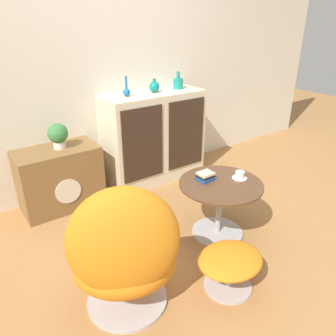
{
  "coord_description": "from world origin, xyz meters",
  "views": [
    {
      "loc": [
        -1.28,
        -1.45,
        1.65
      ],
      "look_at": [
        0.08,
        0.46,
        0.55
      ],
      "focal_mm": 35.0,
      "sensor_mm": 36.0,
      "label": 1
    }
  ],
  "objects_px": {
    "vase_leftmost": "(127,91)",
    "tv_console": "(60,178)",
    "vase_inner_right": "(178,83)",
    "teacup": "(240,176)",
    "book_stack": "(205,176)",
    "sideboard": "(154,137)",
    "ottoman": "(230,263)",
    "coffee_table": "(220,200)",
    "egg_chair": "(125,254)",
    "potted_plant": "(58,135)",
    "vase_inner_left": "(154,87)"
  },
  "relations": [
    {
      "from": "vase_leftmost",
      "to": "tv_console",
      "type": "bearing_deg",
      "value": 178.96
    },
    {
      "from": "vase_inner_right",
      "to": "teacup",
      "type": "height_order",
      "value": "vase_inner_right"
    },
    {
      "from": "teacup",
      "to": "book_stack",
      "type": "distance_m",
      "value": 0.28
    },
    {
      "from": "sideboard",
      "to": "ottoman",
      "type": "height_order",
      "value": "sideboard"
    },
    {
      "from": "coffee_table",
      "to": "teacup",
      "type": "distance_m",
      "value": 0.25
    },
    {
      "from": "coffee_table",
      "to": "tv_console",
      "type": "bearing_deg",
      "value": 127.08
    },
    {
      "from": "book_stack",
      "to": "tv_console",
      "type": "bearing_deg",
      "value": 127.82
    },
    {
      "from": "egg_chair",
      "to": "coffee_table",
      "type": "bearing_deg",
      "value": 13.95
    },
    {
      "from": "sideboard",
      "to": "potted_plant",
      "type": "distance_m",
      "value": 1.01
    },
    {
      "from": "sideboard",
      "to": "vase_inner_left",
      "type": "distance_m",
      "value": 0.53
    },
    {
      "from": "egg_chair",
      "to": "vase_leftmost",
      "type": "bearing_deg",
      "value": 59.67
    },
    {
      "from": "egg_chair",
      "to": "teacup",
      "type": "relative_size",
      "value": 7.33
    },
    {
      "from": "egg_chair",
      "to": "teacup",
      "type": "bearing_deg",
      "value": 10.63
    },
    {
      "from": "tv_console",
      "to": "book_stack",
      "type": "xyz_separation_m",
      "value": [
        0.83,
        -1.07,
        0.22
      ]
    },
    {
      "from": "vase_leftmost",
      "to": "book_stack",
      "type": "distance_m",
      "value": 1.17
    },
    {
      "from": "ottoman",
      "to": "vase_leftmost",
      "type": "distance_m",
      "value": 1.84
    },
    {
      "from": "sideboard",
      "to": "vase_inner_right",
      "type": "distance_m",
      "value": 0.62
    },
    {
      "from": "teacup",
      "to": "book_stack",
      "type": "height_order",
      "value": "book_stack"
    },
    {
      "from": "coffee_table",
      "to": "vase_inner_left",
      "type": "height_order",
      "value": "vase_inner_left"
    },
    {
      "from": "tv_console",
      "to": "vase_inner_left",
      "type": "bearing_deg",
      "value": -0.73
    },
    {
      "from": "ottoman",
      "to": "potted_plant",
      "type": "distance_m",
      "value": 1.8
    },
    {
      "from": "sideboard",
      "to": "potted_plant",
      "type": "relative_size",
      "value": 4.67
    },
    {
      "from": "coffee_table",
      "to": "egg_chair",
      "type": "bearing_deg",
      "value": -166.05
    },
    {
      "from": "coffee_table",
      "to": "vase_inner_left",
      "type": "distance_m",
      "value": 1.36
    },
    {
      "from": "ottoman",
      "to": "sideboard",
      "type": "bearing_deg",
      "value": 73.46
    },
    {
      "from": "vase_leftmost",
      "to": "vase_inner_right",
      "type": "distance_m",
      "value": 0.61
    },
    {
      "from": "ottoman",
      "to": "vase_inner_right",
      "type": "bearing_deg",
      "value": 63.99
    },
    {
      "from": "vase_inner_left",
      "to": "teacup",
      "type": "bearing_deg",
      "value": -88.97
    },
    {
      "from": "vase_inner_left",
      "to": "sideboard",
      "type": "bearing_deg",
      "value": -168.56
    },
    {
      "from": "egg_chair",
      "to": "ottoman",
      "type": "height_order",
      "value": "egg_chair"
    },
    {
      "from": "vase_inner_left",
      "to": "potted_plant",
      "type": "distance_m",
      "value": 1.05
    },
    {
      "from": "ottoman",
      "to": "vase_inner_left",
      "type": "relative_size",
      "value": 3.34
    },
    {
      "from": "sideboard",
      "to": "egg_chair",
      "type": "bearing_deg",
      "value": -128.49
    },
    {
      "from": "coffee_table",
      "to": "vase_inner_right",
      "type": "bearing_deg",
      "value": 68.77
    },
    {
      "from": "ottoman",
      "to": "book_stack",
      "type": "xyz_separation_m",
      "value": [
        0.29,
        0.59,
        0.3
      ]
    },
    {
      "from": "book_stack",
      "to": "coffee_table",
      "type": "bearing_deg",
      "value": -60.7
    },
    {
      "from": "coffee_table",
      "to": "book_stack",
      "type": "bearing_deg",
      "value": 119.3
    },
    {
      "from": "egg_chair",
      "to": "potted_plant",
      "type": "bearing_deg",
      "value": 84.71
    },
    {
      "from": "potted_plant",
      "to": "egg_chair",
      "type": "bearing_deg",
      "value": -95.29
    },
    {
      "from": "tv_console",
      "to": "egg_chair",
      "type": "height_order",
      "value": "egg_chair"
    },
    {
      "from": "egg_chair",
      "to": "vase_inner_right",
      "type": "relative_size",
      "value": 5.03
    },
    {
      "from": "tv_console",
      "to": "coffee_table",
      "type": "height_order",
      "value": "tv_console"
    },
    {
      "from": "ottoman",
      "to": "potted_plant",
      "type": "xyz_separation_m",
      "value": [
        -0.5,
        1.66,
        0.5
      ]
    },
    {
      "from": "vase_leftmost",
      "to": "potted_plant",
      "type": "relative_size",
      "value": 0.83
    },
    {
      "from": "vase_inner_right",
      "to": "egg_chair",
      "type": "bearing_deg",
      "value": -135.48
    },
    {
      "from": "vase_inner_left",
      "to": "potted_plant",
      "type": "xyz_separation_m",
      "value": [
        -1.0,
        0.01,
        -0.3
      ]
    },
    {
      "from": "tv_console",
      "to": "vase_leftmost",
      "type": "relative_size",
      "value": 3.86
    },
    {
      "from": "vase_inner_right",
      "to": "teacup",
      "type": "distance_m",
      "value": 1.33
    },
    {
      "from": "sideboard",
      "to": "teacup",
      "type": "bearing_deg",
      "value": -88.04
    },
    {
      "from": "tv_console",
      "to": "vase_leftmost",
      "type": "xyz_separation_m",
      "value": [
        0.74,
        -0.01,
        0.71
      ]
    }
  ]
}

